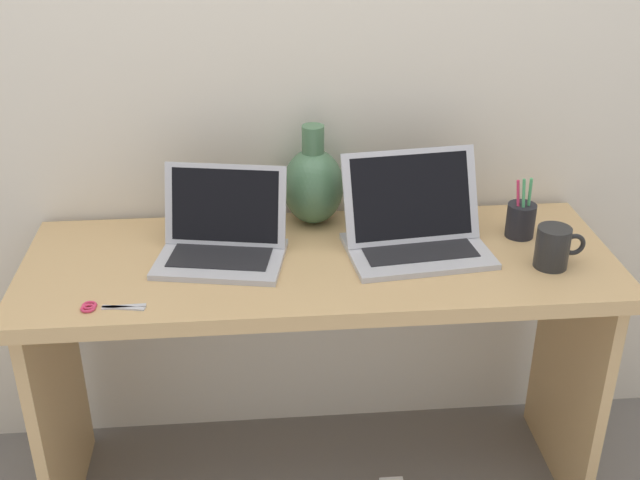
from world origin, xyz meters
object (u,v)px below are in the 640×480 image
Objects in this scene: laptop_right at (414,225)px; pen_cup at (521,220)px; green_vase at (313,184)px; coffee_mug at (554,247)px; scissors at (101,307)px; laptop_left at (223,234)px.

pen_cup is at bearing 7.49° from laptop_right.
laptop_right is 0.31m from green_vase.
green_vase is 0.65m from coffee_mug.
green_vase is 1.89× the size of scissors.
pen_cup is (0.79, 0.04, -0.01)m from laptop_left.
coffee_mug is at bearing -22.31° from laptop_right.
laptop_left reaches higher than scissors.
pen_cup is at bearing 99.13° from coffee_mug.
coffee_mug is (0.82, -0.14, -0.00)m from laptop_left.
laptop_left is at bearing -177.37° from pen_cup.
laptop_left is 0.37m from scissors.
coffee_mug is (0.57, -0.31, -0.06)m from green_vase.
laptop_left is at bearing 170.57° from coffee_mug.
laptop_right is 3.05× the size of coffee_mug.
green_vase is (-0.25, 0.18, 0.05)m from laptop_right.
coffee_mug is 0.72× the size of pen_cup.
laptop_left is 0.49m from laptop_right.
laptop_left reaches higher than pen_cup.
laptop_right is at bearing -35.56° from green_vase.
green_vase is 2.23× the size of coffee_mug.
pen_cup reaches higher than scissors.
green_vase is 0.57m from pen_cup.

